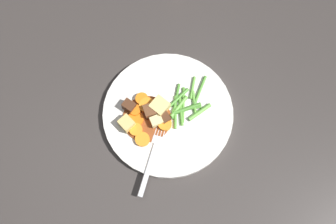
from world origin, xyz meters
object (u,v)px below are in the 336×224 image
Objects in this scene: carrot_slice_0 at (136,130)px; fork at (153,153)px; meat_chunk_2 at (129,106)px; carrot_slice_3 at (136,119)px; potato_chunk_1 at (156,121)px; carrot_slice_4 at (165,124)px; potato_chunk_0 at (160,107)px; potato_chunk_2 at (127,124)px; meat_chunk_0 at (151,111)px; carrot_slice_1 at (135,111)px; carrot_slice_5 at (147,106)px; dinner_plate at (168,113)px; carrot_slice_6 at (142,139)px; meat_chunk_1 at (165,117)px; carrot_slice_2 at (142,99)px.

fork is (-0.01, 0.06, -0.00)m from carrot_slice_0.
carrot_slice_3 is at bearing 92.48° from meat_chunk_2.
potato_chunk_1 reaches higher than carrot_slice_0.
potato_chunk_1 is 0.07m from meat_chunk_2.
potato_chunk_0 reaches higher than carrot_slice_4.
potato_chunk_2 is 1.12× the size of meat_chunk_2.
fork is at bearing 101.21° from carrot_slice_0.
meat_chunk_0 is at bearing -85.83° from potato_chunk_1.
carrot_slice_1 is 0.05m from potato_chunk_1.
fork is at bearing 87.96° from carrot_slice_1.
meat_chunk_2 is (0.04, -0.01, 0.01)m from carrot_slice_5.
potato_chunk_2 is (0.09, -0.01, 0.02)m from dinner_plate.
potato_chunk_2 reaches higher than carrot_slice_6.
dinner_plate is 9.81× the size of potato_chunk_2.
meat_chunk_1 is (-0.07, 0.00, 0.00)m from carrot_slice_0.
potato_chunk_0 reaches higher than carrot_slice_5.
meat_chunk_1 is at bearing -178.12° from potato_chunk_1.
potato_chunk_1 is at bearing 96.73° from carrot_slice_2.
meat_chunk_0 is at bearing 98.58° from carrot_slice_2.
carrot_slice_3 is 0.02m from potato_chunk_2.
potato_chunk_2 is at bearing 19.25° from carrot_slice_5.
dinner_plate is 9.58× the size of carrot_slice_4.
meat_chunk_2 is at bearing -38.89° from meat_chunk_0.
carrot_slice_1 is 0.07m from meat_chunk_1.
potato_chunk_0 is 1.31× the size of meat_chunk_1.
carrot_slice_6 is 0.05m from potato_chunk_1.
carrot_slice_6 is at bearing 57.72° from carrot_slice_5.
meat_chunk_0 reaches higher than potato_chunk_1.
carrot_slice_0 is at bearing 55.40° from carrot_slice_2.
potato_chunk_1 is 0.02m from meat_chunk_1.
dinner_plate is at bearing -174.09° from carrot_slice_0.
carrot_slice_4 is at bearing 51.54° from dinner_plate.
meat_chunk_1 is at bearing 157.12° from carrot_slice_3.
carrot_slice_1 reaches higher than carrot_slice_0.
potato_chunk_2 is at bearing 3.81° from meat_chunk_0.
fork is (0.00, 0.10, -0.00)m from carrot_slice_1.
meat_chunk_1 is (-0.06, -0.02, 0.00)m from carrot_slice_6.
potato_chunk_0 is 1.18× the size of potato_chunk_2.
carrot_slice_2 is (-0.02, -0.02, -0.00)m from carrot_slice_1.
carrot_slice_1 is (-0.02, -0.04, 0.00)m from carrot_slice_0.
potato_chunk_0 is at bearing -89.28° from meat_chunk_1.
meat_chunk_2 reaches higher than carrot_slice_2.
carrot_slice_1 is at bearing -17.99° from potato_chunk_0.
potato_chunk_0 is (-0.07, -0.02, 0.01)m from carrot_slice_0.
carrot_slice_5 is 1.36× the size of meat_chunk_2.
carrot_slice_1 is 0.03m from carrot_slice_2.
carrot_slice_2 is 0.07m from potato_chunk_2.
carrot_slice_3 is at bearing -112.81° from carrot_slice_0.
carrot_slice_5 is at bearing -122.28° from carrot_slice_6.
meat_chunk_2 is (0.07, -0.05, 0.02)m from dinner_plate.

